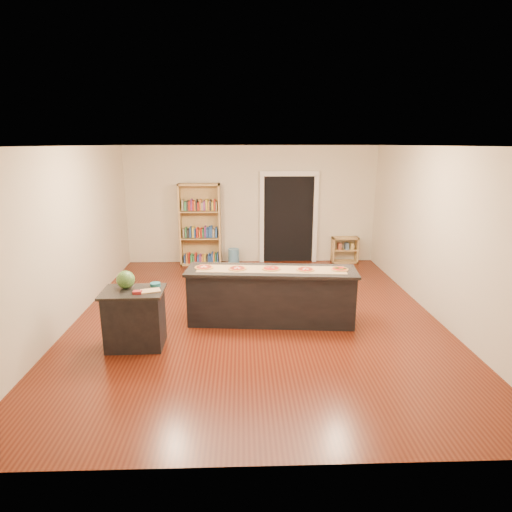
{
  "coord_description": "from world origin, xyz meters",
  "views": [
    {
      "loc": [
        -0.23,
        -6.76,
        2.84
      ],
      "look_at": [
        0.0,
        0.2,
        1.0
      ],
      "focal_mm": 30.0,
      "sensor_mm": 36.0,
      "label": 1
    }
  ],
  "objects_px": {
    "kitchen_island": "(271,295)",
    "waste_bin": "(234,257)",
    "side_counter": "(135,318)",
    "bookshelf": "(200,225)",
    "low_shelf": "(345,250)",
    "watermelon": "(126,280)"
  },
  "relations": [
    {
      "from": "kitchen_island",
      "to": "waste_bin",
      "type": "xyz_separation_m",
      "value": [
        -0.67,
        3.45,
        -0.26
      ]
    },
    {
      "from": "kitchen_island",
      "to": "bookshelf",
      "type": "xyz_separation_m",
      "value": [
        -1.46,
        3.52,
        0.52
      ]
    },
    {
      "from": "kitchen_island",
      "to": "bookshelf",
      "type": "height_order",
      "value": "bookshelf"
    },
    {
      "from": "side_counter",
      "to": "watermelon",
      "type": "xyz_separation_m",
      "value": [
        -0.11,
        0.1,
        0.55
      ]
    },
    {
      "from": "kitchen_island",
      "to": "side_counter",
      "type": "xyz_separation_m",
      "value": [
        -2.0,
        -0.82,
        -0.02
      ]
    },
    {
      "from": "side_counter",
      "to": "bookshelf",
      "type": "distance_m",
      "value": 4.4
    },
    {
      "from": "side_counter",
      "to": "low_shelf",
      "type": "height_order",
      "value": "side_counter"
    },
    {
      "from": "watermelon",
      "to": "waste_bin",
      "type": "bearing_deg",
      "value": 70.84
    },
    {
      "from": "bookshelf",
      "to": "low_shelf",
      "type": "height_order",
      "value": "bookshelf"
    },
    {
      "from": "waste_bin",
      "to": "watermelon",
      "type": "xyz_separation_m",
      "value": [
        -1.45,
        -4.16,
        0.78
      ]
    },
    {
      "from": "kitchen_island",
      "to": "waste_bin",
      "type": "relative_size",
      "value": 7.01
    },
    {
      "from": "bookshelf",
      "to": "watermelon",
      "type": "relative_size",
      "value": 7.56
    },
    {
      "from": "side_counter",
      "to": "low_shelf",
      "type": "relative_size",
      "value": 1.35
    },
    {
      "from": "bookshelf",
      "to": "waste_bin",
      "type": "distance_m",
      "value": 1.11
    },
    {
      "from": "low_shelf",
      "to": "watermelon",
      "type": "relative_size",
      "value": 2.47
    },
    {
      "from": "kitchen_island",
      "to": "low_shelf",
      "type": "distance_m",
      "value": 4.1
    },
    {
      "from": "waste_bin",
      "to": "watermelon",
      "type": "bearing_deg",
      "value": -109.16
    },
    {
      "from": "kitchen_island",
      "to": "low_shelf",
      "type": "relative_size",
      "value": 4.28
    },
    {
      "from": "side_counter",
      "to": "waste_bin",
      "type": "relative_size",
      "value": 2.21
    },
    {
      "from": "low_shelf",
      "to": "watermelon",
      "type": "bearing_deg",
      "value": -134.31
    },
    {
      "from": "side_counter",
      "to": "waste_bin",
      "type": "bearing_deg",
      "value": 71.67
    },
    {
      "from": "kitchen_island",
      "to": "bookshelf",
      "type": "bearing_deg",
      "value": 117.44
    }
  ]
}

